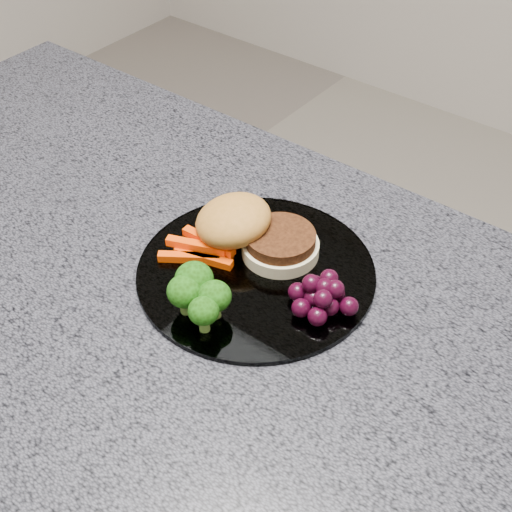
# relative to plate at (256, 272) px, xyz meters

# --- Properties ---
(countertop) EXTENTS (1.20, 0.60, 0.04)m
(countertop) POSITION_rel_plate_xyz_m (-0.03, -0.06, -0.02)
(countertop) COLOR #4C4C56
(countertop) RESTS_ON island_cabinet
(plate) EXTENTS (0.26, 0.26, 0.01)m
(plate) POSITION_rel_plate_xyz_m (0.00, 0.00, 0.00)
(plate) COLOR white
(plate) RESTS_ON countertop
(burger) EXTENTS (0.17, 0.13, 0.05)m
(burger) POSITION_rel_plate_xyz_m (-0.03, 0.03, 0.02)
(burger) COLOR beige
(burger) RESTS_ON plate
(carrot_sticks) EXTENTS (0.08, 0.06, 0.02)m
(carrot_sticks) POSITION_rel_plate_xyz_m (-0.06, -0.02, 0.01)
(carrot_sticks) COLOR #FF4404
(carrot_sticks) RESTS_ON plate
(broccoli) EXTENTS (0.07, 0.06, 0.05)m
(broccoli) POSITION_rel_plate_xyz_m (-0.01, -0.08, 0.03)
(broccoli) COLOR olive
(broccoli) RESTS_ON plate
(grape_bunch) EXTENTS (0.07, 0.06, 0.03)m
(grape_bunch) POSITION_rel_plate_xyz_m (0.09, -0.00, 0.02)
(grape_bunch) COLOR black
(grape_bunch) RESTS_ON plate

